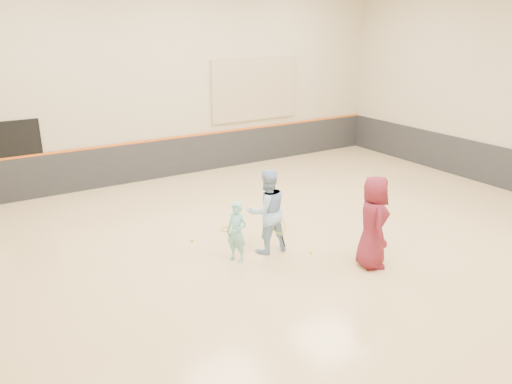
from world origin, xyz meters
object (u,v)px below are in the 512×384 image
girl (237,232)px  young_man (373,222)px  instructor (267,211)px  spare_racket (228,227)px

girl → young_man: young_man is taller
instructor → spare_racket: bearing=-78.4°
instructor → spare_racket: instructor is taller
spare_racket → young_man: bearing=-62.9°
young_man → spare_racket: size_ratio=2.64×
instructor → spare_racket: size_ratio=2.56×
girl → instructor: instructor is taller
instructor → young_man: bearing=135.8°
girl → instructor: (0.76, 0.06, 0.28)m
instructor → spare_racket: (-0.16, 1.44, -0.85)m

